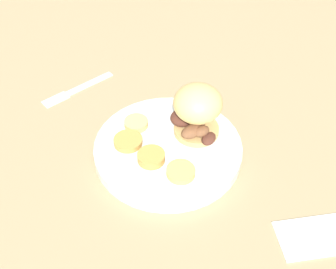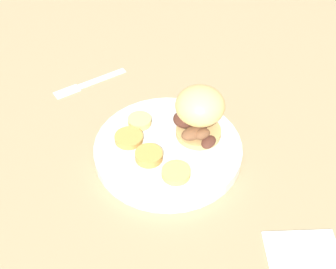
{
  "view_description": "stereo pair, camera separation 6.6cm",
  "coord_description": "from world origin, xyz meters",
  "views": [
    {
      "loc": [
        0.56,
        0.03,
        0.6
      ],
      "look_at": [
        0.0,
        0.0,
        0.05
      ],
      "focal_mm": 50.0,
      "sensor_mm": 36.0,
      "label": 1
    },
    {
      "loc": [
        0.55,
        0.1,
        0.6
      ],
      "look_at": [
        0.0,
        0.0,
        0.05
      ],
      "focal_mm": 50.0,
      "sensor_mm": 36.0,
      "label": 2
    }
  ],
  "objects": [
    {
      "name": "ground_plane",
      "position": [
        0.0,
        0.0,
        0.0
      ],
      "size": [
        4.0,
        4.0,
        0.0
      ],
      "primitive_type": "plane",
      "color": "#937F5B"
    },
    {
      "name": "dinner_plate",
      "position": [
        0.0,
        0.0,
        0.01
      ],
      "size": [
        0.26,
        0.26,
        0.02
      ],
      "color": "silver",
      "rests_on": "ground_plane"
    },
    {
      "name": "sandwich",
      "position": [
        -0.04,
        0.05,
        0.07
      ],
      "size": [
        0.1,
        0.1,
        0.1
      ],
      "color": "tan",
      "rests_on": "dinner_plate"
    },
    {
      "name": "potato_round_0",
      "position": [
        -0.05,
        -0.06,
        0.03
      ],
      "size": [
        0.04,
        0.04,
        0.01
      ],
      "primitive_type": "cylinder",
      "color": "#DBB766",
      "rests_on": "dinner_plate"
    },
    {
      "name": "potato_round_1",
      "position": [
        0.0,
        -0.07,
        0.03
      ],
      "size": [
        0.05,
        0.05,
        0.01
      ],
      "primitive_type": "cylinder",
      "color": "#BC8942",
      "rests_on": "dinner_plate"
    },
    {
      "name": "potato_round_2",
      "position": [
        0.06,
        0.02,
        0.03
      ],
      "size": [
        0.05,
        0.05,
        0.01
      ],
      "primitive_type": "cylinder",
      "color": "tan",
      "rests_on": "dinner_plate"
    },
    {
      "name": "potato_round_3",
      "position": [
        0.04,
        -0.03,
        0.03
      ],
      "size": [
        0.05,
        0.05,
        0.01
      ],
      "primitive_type": "cylinder",
      "color": "#BC8942",
      "rests_on": "dinner_plate"
    },
    {
      "name": "fork",
      "position": [
        -0.17,
        -0.19,
        0.0
      ],
      "size": [
        0.12,
        0.13,
        0.0
      ],
      "color": "silver",
      "rests_on": "ground_plane"
    },
    {
      "name": "napkin",
      "position": [
        0.16,
        0.23,
        0.0
      ],
      "size": [
        0.09,
        0.12,
        0.01
      ],
      "primitive_type": "cube",
      "rotation": [
        0.0,
        0.0,
        1.79
      ],
      "color": "white",
      "rests_on": "ground_plane"
    }
  ]
}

